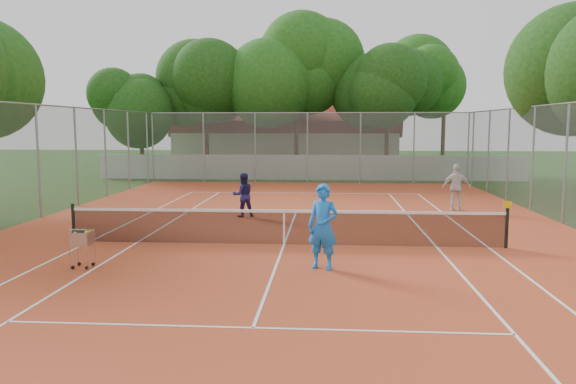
# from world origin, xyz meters

# --- Properties ---
(ground) EXTENTS (120.00, 120.00, 0.00)m
(ground) POSITION_xyz_m (0.00, 0.00, 0.00)
(ground) COLOR #163C10
(ground) RESTS_ON ground
(court_pad) EXTENTS (18.00, 34.00, 0.02)m
(court_pad) POSITION_xyz_m (0.00, 0.00, 0.01)
(court_pad) COLOR #B94724
(court_pad) RESTS_ON ground
(court_lines) EXTENTS (10.98, 23.78, 0.01)m
(court_lines) POSITION_xyz_m (0.00, 0.00, 0.02)
(court_lines) COLOR white
(court_lines) RESTS_ON court_pad
(tennis_net) EXTENTS (11.88, 0.10, 0.98)m
(tennis_net) POSITION_xyz_m (0.00, 0.00, 0.51)
(tennis_net) COLOR black
(tennis_net) RESTS_ON court_pad
(perimeter_fence) EXTENTS (18.00, 34.00, 4.00)m
(perimeter_fence) POSITION_xyz_m (0.00, 0.00, 2.00)
(perimeter_fence) COLOR slate
(perimeter_fence) RESTS_ON ground
(boundary_wall) EXTENTS (26.00, 0.30, 1.50)m
(boundary_wall) POSITION_xyz_m (0.00, 19.00, 0.75)
(boundary_wall) COLOR silver
(boundary_wall) RESTS_ON ground
(clubhouse) EXTENTS (16.40, 9.00, 4.40)m
(clubhouse) POSITION_xyz_m (-2.00, 29.00, 2.20)
(clubhouse) COLOR beige
(clubhouse) RESTS_ON ground
(tropical_trees) EXTENTS (29.00, 19.00, 10.00)m
(tropical_trees) POSITION_xyz_m (0.00, 22.00, 5.00)
(tropical_trees) COLOR #12370D
(tropical_trees) RESTS_ON ground
(player_near) EXTENTS (0.83, 0.68, 1.94)m
(player_near) POSITION_xyz_m (1.08, -2.52, 0.99)
(player_near) COLOR blue
(player_near) RESTS_ON court_pad
(player_far_left) EXTENTS (0.93, 0.84, 1.57)m
(player_far_left) POSITION_xyz_m (-1.84, 4.66, 0.81)
(player_far_left) COLOR #1C194B
(player_far_left) RESTS_ON court_pad
(player_far_right) EXTENTS (1.10, 0.58, 1.79)m
(player_far_right) POSITION_xyz_m (6.12, 6.77, 0.91)
(player_far_right) COLOR silver
(player_far_right) RESTS_ON court_pad
(ball_hopper) EXTENTS (0.51, 0.51, 0.93)m
(ball_hopper) POSITION_xyz_m (-4.40, -2.85, 0.49)
(ball_hopper) COLOR #AFB0B6
(ball_hopper) RESTS_ON court_pad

